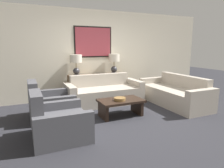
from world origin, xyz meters
TOP-DOWN VIEW (x-y plane):
  - ground_plane at (0.00, 0.00)m, footprint 20.00×20.00m
  - back_wall at (0.00, 2.36)m, footprint 7.95×0.12m
  - console_table at (0.00, 2.10)m, footprint 1.68×0.37m
  - table_lamp_left at (-0.60, 2.10)m, footprint 0.34×0.34m
  - table_lamp_right at (0.60, 2.10)m, footprint 0.34×0.34m
  - couch_by_back_wall at (0.00, 1.47)m, footprint 2.09×0.88m
  - couch_by_side at (1.73, 0.60)m, footprint 0.88×2.09m
  - coffee_table at (-0.03, 0.36)m, footprint 0.99×0.59m
  - decorative_bowl at (-0.09, 0.30)m, footprint 0.26×0.26m
  - armchair_near_back_wall at (-1.53, 0.92)m, footprint 0.92×0.94m
  - armchair_near_camera at (-1.53, -0.20)m, footprint 0.92×0.94m

SIDE VIEW (x-z plane):
  - ground_plane at x=0.00m, z-range 0.00..0.00m
  - armchair_near_back_wall at x=-1.53m, z-range -0.15..0.70m
  - armchair_near_camera at x=-1.53m, z-range -0.15..0.70m
  - coffee_table at x=-0.03m, z-range 0.08..0.47m
  - couch_by_back_wall at x=0.00m, z-range -0.11..0.68m
  - couch_by_side at x=1.73m, z-range -0.11..0.68m
  - console_table at x=0.00m, z-range 0.00..0.74m
  - decorative_bowl at x=-0.09m, z-range 0.38..0.45m
  - table_lamp_left at x=-0.60m, z-range 0.84..1.43m
  - table_lamp_right at x=0.60m, z-range 0.84..1.43m
  - back_wall at x=0.00m, z-range 0.01..2.66m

